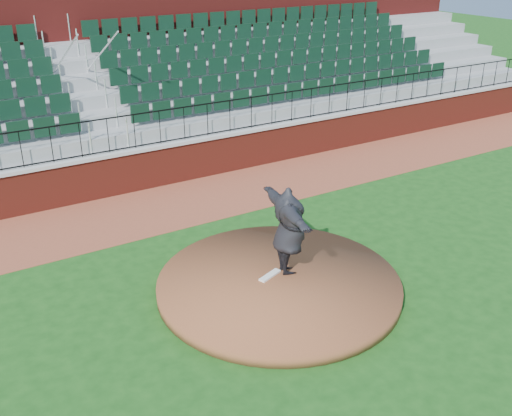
# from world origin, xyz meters

# --- Properties ---
(ground) EXTENTS (90.00, 90.00, 0.00)m
(ground) POSITION_xyz_m (0.00, 0.00, 0.00)
(ground) COLOR #164714
(ground) RESTS_ON ground
(warning_track) EXTENTS (34.00, 3.20, 0.01)m
(warning_track) POSITION_xyz_m (0.00, 5.40, 0.01)
(warning_track) COLOR brown
(warning_track) RESTS_ON ground
(field_wall) EXTENTS (34.00, 0.35, 1.20)m
(field_wall) POSITION_xyz_m (0.00, 7.00, 0.60)
(field_wall) COLOR maroon
(field_wall) RESTS_ON ground
(wall_cap) EXTENTS (34.00, 0.45, 0.10)m
(wall_cap) POSITION_xyz_m (0.00, 7.00, 1.25)
(wall_cap) COLOR #B7B7B7
(wall_cap) RESTS_ON field_wall
(wall_railing) EXTENTS (34.00, 0.05, 1.00)m
(wall_railing) POSITION_xyz_m (0.00, 7.00, 1.80)
(wall_railing) COLOR black
(wall_railing) RESTS_ON wall_cap
(seating_stands) EXTENTS (34.00, 5.10, 4.60)m
(seating_stands) POSITION_xyz_m (0.00, 9.72, 2.30)
(seating_stands) COLOR gray
(seating_stands) RESTS_ON ground
(concourse_wall) EXTENTS (34.00, 0.50, 5.50)m
(concourse_wall) POSITION_xyz_m (0.00, 12.52, 2.75)
(concourse_wall) COLOR maroon
(concourse_wall) RESTS_ON ground
(pitchers_mound) EXTENTS (5.21, 5.21, 0.25)m
(pitchers_mound) POSITION_xyz_m (-0.30, 0.06, 0.12)
(pitchers_mound) COLOR brown
(pitchers_mound) RESTS_ON ground
(pitching_rubber) EXTENTS (0.62, 0.35, 0.04)m
(pitching_rubber) POSITION_xyz_m (-0.39, 0.28, 0.27)
(pitching_rubber) COLOR white
(pitching_rubber) RESTS_ON pitchers_mound
(pitcher) EXTENTS (1.21, 2.55, 2.00)m
(pitcher) POSITION_xyz_m (0.05, 0.23, 1.25)
(pitcher) COLOR black
(pitcher) RESTS_ON pitchers_mound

